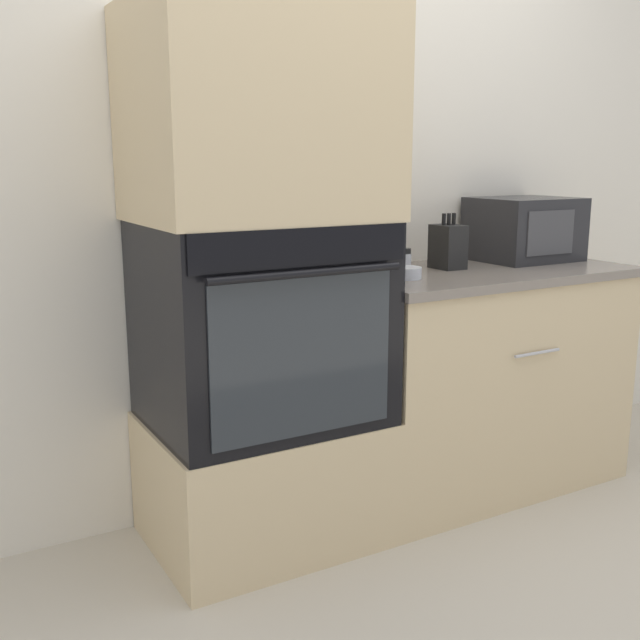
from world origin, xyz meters
TOP-DOWN VIEW (x-y plane):
  - ground_plane at (0.00, 0.00)m, footprint 12.00×12.00m
  - wall_back at (0.00, 0.63)m, footprint 8.00×0.05m
  - oven_cabinet_base at (-0.39, 0.30)m, footprint 0.77×0.60m
  - wall_oven at (-0.39, 0.30)m, footprint 0.75×0.64m
  - oven_cabinet_upper at (-0.39, 0.30)m, footprint 0.77×0.60m
  - counter_unit at (0.59, 0.30)m, footprint 1.19×0.63m
  - microwave at (0.90, 0.41)m, footprint 0.41×0.35m
  - knife_block at (0.46, 0.37)m, footprint 0.10×0.13m
  - bowl at (0.17, 0.25)m, footprint 0.12×0.12m
  - condiment_jar_near at (0.17, 0.43)m, footprint 0.05×0.05m
  - condiment_jar_mid at (0.26, 0.38)m, footprint 0.04×0.04m

SIDE VIEW (x-z plane):
  - ground_plane at x=0.00m, z-range 0.00..0.00m
  - oven_cabinet_base at x=-0.39m, z-range 0.00..0.44m
  - counter_unit at x=0.59m, z-range 0.00..0.90m
  - wall_oven at x=-0.39m, z-range 0.44..1.12m
  - bowl at x=0.17m, z-range 0.90..0.94m
  - condiment_jar_mid at x=0.26m, z-range 0.89..0.99m
  - condiment_jar_near at x=0.17m, z-range 0.89..1.01m
  - knife_block at x=0.46m, z-range 0.88..1.09m
  - microwave at x=0.90m, z-range 0.90..1.16m
  - wall_back at x=0.00m, z-range 0.00..2.50m
  - oven_cabinet_upper at x=-0.39m, z-range 1.12..1.79m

